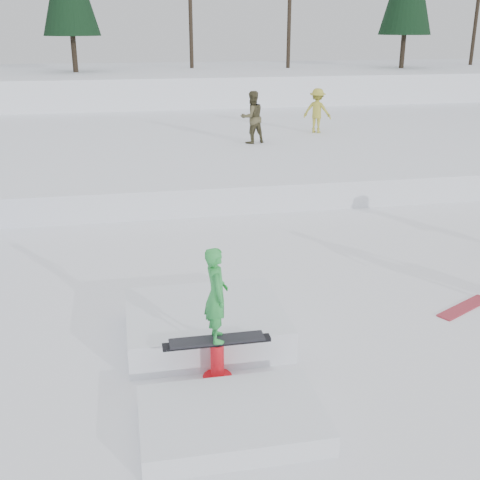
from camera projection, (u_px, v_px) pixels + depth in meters
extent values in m
plane|color=white|center=(234.00, 343.00, 10.05)|extent=(120.00, 120.00, 0.00)
cube|color=white|center=(145.00, 89.00, 37.34)|extent=(60.00, 14.00, 2.40)
cube|color=white|center=(163.00, 144.00, 24.69)|extent=(50.00, 18.00, 0.80)
cylinder|color=black|center=(74.00, 54.00, 34.48)|extent=(0.30, 0.30, 2.00)
cylinder|color=black|center=(290.00, 0.00, 36.75)|extent=(0.24, 0.24, 8.00)
cylinder|color=black|center=(403.00, 52.00, 37.65)|extent=(0.30, 0.30, 2.00)
imported|color=#484329|center=(252.00, 117.00, 22.35)|extent=(1.11, 0.97, 1.92)
imported|color=#A9A334|center=(317.00, 111.00, 24.55)|extent=(1.33, 1.19, 1.78)
cube|color=maroon|center=(464.00, 307.00, 11.30)|extent=(1.37, 0.91, 0.03)
cube|color=white|center=(205.00, 323.00, 10.15)|extent=(2.60, 2.20, 0.54)
cube|color=white|center=(232.00, 419.00, 7.88)|extent=(2.40, 1.60, 0.30)
cylinder|color=red|center=(218.00, 378.00, 9.03)|extent=(0.44, 0.44, 0.06)
cylinder|color=red|center=(217.00, 362.00, 8.94)|extent=(0.20, 0.20, 0.60)
cube|color=black|center=(217.00, 342.00, 8.82)|extent=(1.60, 0.16, 0.06)
cube|color=black|center=(217.00, 340.00, 8.81)|extent=(1.40, 0.28, 0.03)
imported|color=green|center=(216.00, 295.00, 8.56)|extent=(0.34, 0.52, 1.42)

